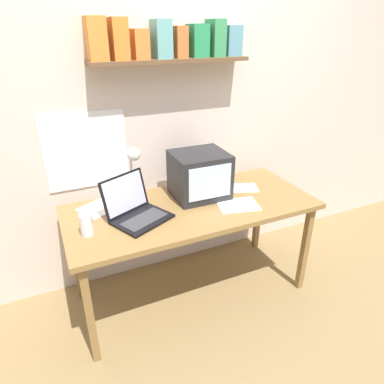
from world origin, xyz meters
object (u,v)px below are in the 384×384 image
corner_desk (192,213)px  laptop (135,208)px  crt_monitor (200,175)px  printed_handout (102,206)px  desk_lamp (133,167)px  juice_glass (86,226)px  open_notebook (238,188)px  loose_paper_near_laptop (238,205)px

corner_desk → laptop: laptop is taller
crt_monitor → printed_handout: bearing=171.3°
desk_lamp → juice_glass: desk_lamp is taller
laptop → desk_lamp: size_ratio=1.10×
juice_glass → open_notebook: juice_glass is taller
juice_glass → open_notebook: (1.14, 0.18, -0.06)m
corner_desk → loose_paper_near_laptop: size_ratio=5.49×
corner_desk → open_notebook: bearing=13.5°
crt_monitor → loose_paper_near_laptop: crt_monitor is taller
desk_lamp → open_notebook: bearing=-20.4°
laptop → loose_paper_near_laptop: size_ratio=1.41×
desk_lamp → printed_handout: size_ratio=1.12×
open_notebook → loose_paper_near_laptop: bearing=-121.0°
corner_desk → desk_lamp: bearing=147.3°
laptop → desk_lamp: (0.07, 0.21, 0.19)m
crt_monitor → laptop: crt_monitor is taller
desk_lamp → juice_glass: 0.52m
laptop → juice_glass: (-0.31, -0.08, -0.01)m
loose_paper_near_laptop → open_notebook: (0.14, 0.24, 0.00)m
desk_lamp → open_notebook: (0.76, -0.11, -0.26)m
corner_desk → desk_lamp: (-0.33, 0.21, 0.32)m
laptop → juice_glass: 0.32m
juice_glass → crt_monitor: bearing=13.4°
crt_monitor → open_notebook: 0.35m
corner_desk → loose_paper_near_laptop: 0.32m
loose_paper_near_laptop → open_notebook: size_ratio=0.93×
crt_monitor → juice_glass: crt_monitor is taller
printed_handout → open_notebook: bearing=-7.6°
corner_desk → open_notebook: size_ratio=5.13×
juice_glass → printed_handout: juice_glass is taller
printed_handout → loose_paper_near_laptop: same height
juice_glass → printed_handout: (0.15, 0.31, -0.06)m
loose_paper_near_laptop → open_notebook: 0.27m
printed_handout → crt_monitor: bearing=-9.9°
corner_desk → desk_lamp: desk_lamp is taller
printed_handout → open_notebook: (0.99, -0.13, 0.00)m
juice_glass → printed_handout: size_ratio=0.38×
juice_glass → printed_handout: bearing=64.8°
laptop → printed_handout: laptop is taller
juice_glass → loose_paper_near_laptop: (1.00, -0.05, -0.06)m
loose_paper_near_laptop → printed_handout: bearing=156.6°
desk_lamp → juice_glass: bearing=-154.4°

